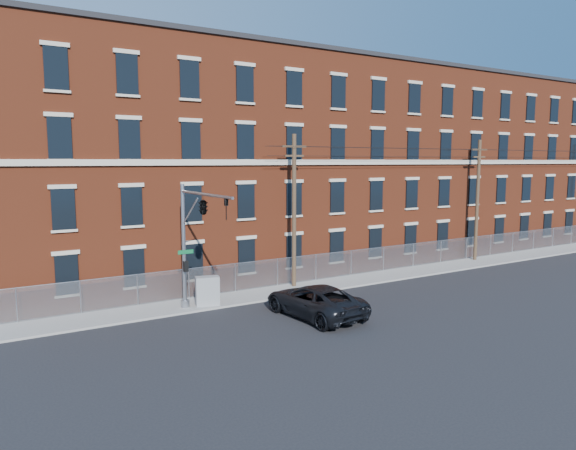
# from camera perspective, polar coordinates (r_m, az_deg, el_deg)

# --- Properties ---
(ground) EXTENTS (140.00, 140.00, 0.00)m
(ground) POSITION_cam_1_polar(r_m,az_deg,el_deg) (29.56, 3.15, -9.51)
(ground) COLOR black
(ground) RESTS_ON ground
(sidewalk) EXTENTS (65.00, 3.00, 0.12)m
(sidewalk) POSITION_cam_1_polar(r_m,az_deg,el_deg) (40.76, 13.17, -4.99)
(sidewalk) COLOR gray
(sidewalk) RESTS_ON ground
(mill_building) EXTENTS (55.30, 14.32, 16.30)m
(mill_building) POSITION_cam_1_polar(r_m,az_deg,el_deg) (46.67, 5.71, 6.65)
(mill_building) COLOR maroon
(mill_building) RESTS_ON ground
(chain_link_fence) EXTENTS (59.06, 0.06, 1.85)m
(chain_link_fence) POSITION_cam_1_polar(r_m,az_deg,el_deg) (41.48, 11.95, -3.35)
(chain_link_fence) COLOR #A5A8AD
(chain_link_fence) RESTS_ON ground
(traffic_signal_mast) EXTENTS (0.90, 6.75, 7.00)m
(traffic_signal_mast) POSITION_cam_1_polar(r_m,az_deg,el_deg) (27.61, -9.72, 0.65)
(traffic_signal_mast) COLOR #9EA0A5
(traffic_signal_mast) RESTS_ON ground
(utility_pole_near) EXTENTS (1.80, 0.28, 10.00)m
(utility_pole_near) POSITION_cam_1_polar(r_m,az_deg,el_deg) (34.26, 0.67, 1.88)
(utility_pole_near) COLOR #4C3A26
(utility_pole_near) RESTS_ON ground
(utility_pole_mid) EXTENTS (1.80, 0.28, 10.00)m
(utility_pole_mid) POSITION_cam_1_polar(r_m,az_deg,el_deg) (46.35, 19.92, 2.79)
(utility_pole_mid) COLOR #4C3A26
(utility_pole_mid) RESTS_ON ground
(overhead_wires) EXTENTS (40.00, 0.62, 0.62)m
(overhead_wires) POSITION_cam_1_polar(r_m,az_deg,el_deg) (46.26, 20.12, 7.47)
(overhead_wires) COLOR black
(overhead_wires) RESTS_ON ground
(pickup_truck) EXTENTS (3.43, 6.50, 1.74)m
(pickup_truck) POSITION_cam_1_polar(r_m,az_deg,el_deg) (28.65, 2.92, -8.23)
(pickup_truck) COLOR black
(pickup_truck) RESTS_ON ground
(utility_cabinet) EXTENTS (1.46, 0.98, 1.67)m
(utility_cabinet) POSITION_cam_1_polar(r_m,az_deg,el_deg) (30.69, -8.77, -7.11)
(utility_cabinet) COLOR gray
(utility_cabinet) RESTS_ON sidewalk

